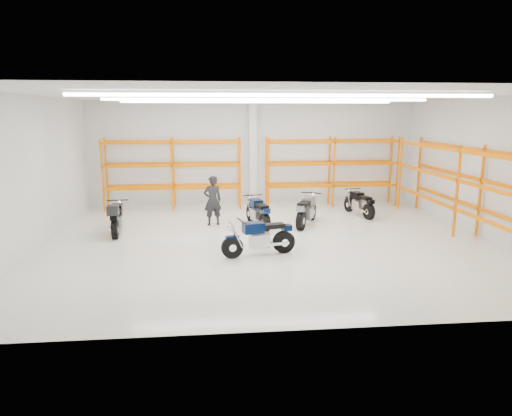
{
  "coord_description": "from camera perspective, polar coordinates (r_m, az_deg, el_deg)",
  "views": [
    {
      "loc": [
        -1.78,
        -13.78,
        3.99
      ],
      "look_at": [
        -0.38,
        0.5,
        0.99
      ],
      "focal_mm": 32.0,
      "sensor_mm": 36.0,
      "label": 1
    }
  ],
  "objects": [
    {
      "name": "motorcycle_main",
      "position": [
        12.99,
        0.75,
        -3.77
      ],
      "size": [
        2.17,
        0.83,
        1.08
      ],
      "color": "black",
      "rests_on": "ground"
    },
    {
      "name": "pallet_racking_back_left",
      "position": [
        19.45,
        -10.37,
        5.1
      ],
      "size": [
        5.67,
        0.87,
        3.0
      ],
      "color": "#FF6800",
      "rests_on": "ground"
    },
    {
      "name": "pallet_racking_back_right",
      "position": [
        20.06,
        9.45,
        5.33
      ],
      "size": [
        5.67,
        0.87,
        3.0
      ],
      "color": "#FF6800",
      "rests_on": "ground"
    },
    {
      "name": "motorcycle_back_d",
      "position": [
        18.39,
        12.86,
        0.48
      ],
      "size": [
        0.79,
        2.04,
        1.02
      ],
      "color": "black",
      "rests_on": "ground"
    },
    {
      "name": "motorcycle_back_c",
      "position": [
        16.48,
        6.3,
        -0.42
      ],
      "size": [
        1.18,
        2.1,
        1.11
      ],
      "color": "black",
      "rests_on": "ground"
    },
    {
      "name": "ground",
      "position": [
        14.45,
        1.71,
        -4.24
      ],
      "size": [
        14.0,
        14.0,
        0.0
      ],
      "primitive_type": "plane",
      "color": "silver",
      "rests_on": "ground"
    },
    {
      "name": "motorcycle_back_b",
      "position": [
        16.17,
        0.29,
        -0.67
      ],
      "size": [
        0.84,
        2.14,
        1.07
      ],
      "color": "black",
      "rests_on": "ground"
    },
    {
      "name": "structural_column",
      "position": [
        19.75,
        -0.4,
        6.74
      ],
      "size": [
        0.32,
        0.32,
        4.5
      ],
      "primitive_type": "cube",
      "color": "white",
      "rests_on": "ground"
    },
    {
      "name": "room_shell",
      "position": [
        13.93,
        1.78,
        8.88
      ],
      "size": [
        14.02,
        12.02,
        4.51
      ],
      "color": "silver",
      "rests_on": "ground"
    },
    {
      "name": "standing_man",
      "position": [
        16.47,
        -5.44,
        0.94
      ],
      "size": [
        0.75,
        0.6,
        1.81
      ],
      "primitive_type": "imported",
      "rotation": [
        0.0,
        0.0,
        3.42
      ],
      "color": "black",
      "rests_on": "ground"
    },
    {
      "name": "pallet_racking_side",
      "position": [
        16.21,
        25.15,
        2.96
      ],
      "size": [
        0.87,
        9.07,
        3.0
      ],
      "color": "#FF6800",
      "rests_on": "ground"
    },
    {
      "name": "motorcycle_back_a",
      "position": [
        15.89,
        -17.07,
        -1.25
      ],
      "size": [
        0.71,
        2.23,
        1.15
      ],
      "color": "black",
      "rests_on": "ground"
    }
  ]
}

